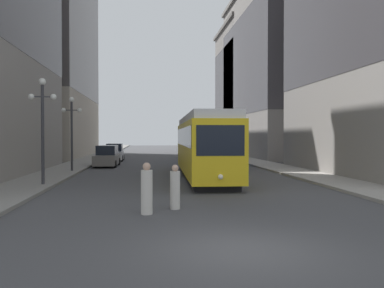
# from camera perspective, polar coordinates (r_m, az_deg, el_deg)

# --- Properties ---
(ground_plane) EXTENTS (200.00, 200.00, 0.00)m
(ground_plane) POSITION_cam_1_polar(r_m,az_deg,el_deg) (9.56, 6.98, -14.93)
(ground_plane) COLOR #424244
(sidewalk_left) EXTENTS (2.90, 120.00, 0.15)m
(sidewalk_left) POSITION_cam_1_polar(r_m,az_deg,el_deg) (49.40, -13.69, -1.83)
(sidewalk_left) COLOR gray
(sidewalk_left) RESTS_ON ground
(sidewalk_right) EXTENTS (2.90, 120.00, 0.15)m
(sidewalk_right) POSITION_cam_1_polar(r_m,az_deg,el_deg) (50.12, 5.66, -1.76)
(sidewalk_right) COLOR gray
(sidewalk_right) RESTS_ON ground
(streetcar) EXTENTS (3.09, 14.57, 3.89)m
(streetcar) POSITION_cam_1_polar(r_m,az_deg,el_deg) (24.99, 1.65, -0.08)
(streetcar) COLOR black
(streetcar) RESTS_ON ground
(transit_bus) EXTENTS (2.98, 12.74, 3.45)m
(transit_bus) POSITION_cam_1_polar(r_m,az_deg,el_deg) (38.38, 3.37, 0.14)
(transit_bus) COLOR black
(transit_bus) RESTS_ON ground
(parked_car_left_near) EXTENTS (2.02, 4.95, 1.82)m
(parked_car_left_near) POSITION_cam_1_polar(r_m,az_deg,el_deg) (35.00, -12.15, -1.80)
(parked_car_left_near) COLOR black
(parked_car_left_near) RESTS_ON ground
(parked_car_left_mid) EXTENTS (1.92, 4.35, 1.82)m
(parked_car_left_mid) POSITION_cam_1_polar(r_m,az_deg,el_deg) (42.72, -11.12, -1.26)
(parked_car_left_mid) COLOR black
(parked_car_left_mid) RESTS_ON ground
(pedestrian_crossing_near) EXTENTS (0.39, 0.39, 1.75)m
(pedestrian_crossing_near) POSITION_cam_1_polar(r_m,az_deg,el_deg) (13.49, -6.56, -6.65)
(pedestrian_crossing_near) COLOR beige
(pedestrian_crossing_near) RESTS_ON ground
(pedestrian_crossing_far) EXTENTS (0.36, 0.36, 1.61)m
(pedestrian_crossing_far) POSITION_cam_1_polar(r_m,az_deg,el_deg) (14.36, -2.46, -6.42)
(pedestrian_crossing_far) COLOR beige
(pedestrian_crossing_far) RESTS_ON ground
(lamp_post_left_near) EXTENTS (1.41, 0.36, 5.47)m
(lamp_post_left_near) POSITION_cam_1_polar(r_m,az_deg,el_deg) (21.80, -20.78, 3.99)
(lamp_post_left_near) COLOR #333338
(lamp_post_left_near) RESTS_ON sidewalk_left
(lamp_post_left_far) EXTENTS (1.41, 0.36, 5.27)m
(lamp_post_left_far) POSITION_cam_1_polar(r_m,az_deg,el_deg) (29.46, -16.99, 3.03)
(lamp_post_left_far) COLOR #333338
(lamp_post_left_far) RESTS_ON sidewalk_left
(building_left_corner) EXTENTS (14.60, 23.83, 30.80)m
(building_left_corner) POSITION_cam_1_polar(r_m,az_deg,el_deg) (55.59, -22.34, 14.87)
(building_left_corner) COLOR #A89E8E
(building_left_corner) RESTS_ON ground
(building_right_corner) EXTENTS (14.12, 23.64, 21.74)m
(building_right_corner) POSITION_cam_1_polar(r_m,az_deg,el_deg) (53.95, 14.17, 10.25)
(building_right_corner) COLOR gray
(building_right_corner) RESTS_ON ground
(building_right_midblock) EXTENTS (14.75, 15.37, 19.91)m
(building_right_midblock) POSITION_cam_1_polar(r_m,az_deg,el_deg) (64.95, 10.74, 7.87)
(building_right_midblock) COLOR slate
(building_right_midblock) RESTS_ON ground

